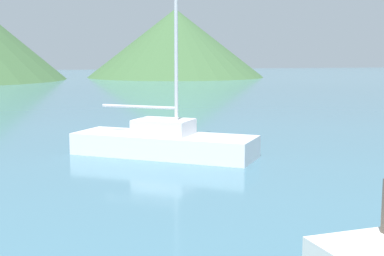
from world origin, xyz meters
The scene contains 2 objects.
sailboat_inner centered at (0.42, 16.04, 0.52)m, with size 6.12×5.20×10.82m.
hill_central centered at (15.28, 77.45, 5.05)m, with size 26.33×26.33×10.09m.
Camera 1 is at (-3.25, -1.31, 3.39)m, focal length 50.00 mm.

